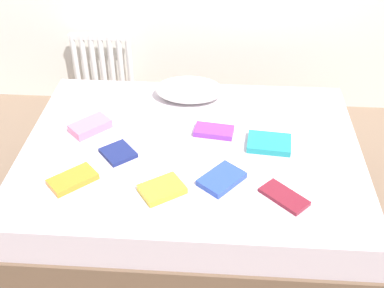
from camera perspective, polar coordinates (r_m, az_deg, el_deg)
The scene contains 12 objects.
ground_plane at distance 3.16m, azimuth -0.06°, elevation -7.52°, with size 8.00×8.00×0.00m, color #7F6651.
bed at distance 2.99m, azimuth -0.06°, elevation -4.14°, with size 2.00×1.50×0.50m.
radiator at distance 4.02m, azimuth -10.42°, elevation 9.11°, with size 0.48×0.04×0.52m.
pillow at distance 3.24m, azimuth -0.33°, elevation 6.38°, with size 0.45×0.29×0.13m, color white.
textbook_maroon at distance 2.53m, azimuth 10.75°, elevation -6.09°, with size 0.25×0.12×0.02m, color maroon.
textbook_purple at distance 2.93m, azimuth 2.59°, elevation 1.53°, with size 0.23×0.12×0.03m, color purple.
textbook_teal at distance 2.86m, azimuth 9.03°, elevation 0.09°, with size 0.25×0.19×0.04m, color teal.
textbook_blue at distance 2.58m, azimuth 3.49°, elevation -4.12°, with size 0.24×0.16×0.03m, color #2847B7.
textbook_pink at distance 3.02m, azimuth -11.86°, elevation 2.05°, with size 0.23×0.14×0.05m, color pink.
textbook_orange at distance 2.65m, azimuth -13.82°, elevation -4.05°, with size 0.25×0.14×0.03m, color orange.
textbook_yellow at distance 2.52m, azimuth -3.53°, elevation -5.30°, with size 0.22×0.16×0.04m, color yellow.
textbook_navy at distance 2.79m, azimuth -8.65°, elevation -1.04°, with size 0.18×0.16×0.02m, color navy.
Camera 1 is at (0.15, -2.25, 2.21)m, focal length 45.48 mm.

